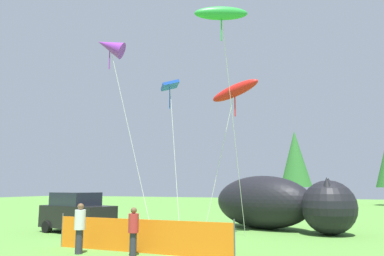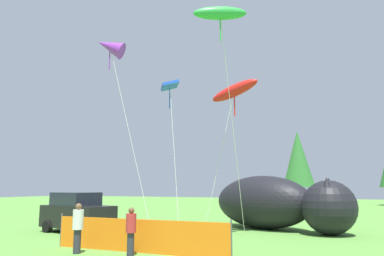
# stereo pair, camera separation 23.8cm
# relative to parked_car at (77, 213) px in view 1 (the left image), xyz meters

# --- Properties ---
(ground_plane) EXTENTS (120.00, 120.00, 0.00)m
(ground_plane) POSITION_rel_parked_car_xyz_m (3.91, -1.14, -0.97)
(ground_plane) COLOR #548C38
(parked_car) EXTENTS (4.17, 2.53, 1.98)m
(parked_car) POSITION_rel_parked_car_xyz_m (0.00, 0.00, 0.00)
(parked_car) COLOR black
(parked_car) RESTS_ON ground
(folding_chair) EXTENTS (0.66, 0.66, 0.89)m
(folding_chair) POSITION_rel_parked_car_xyz_m (7.94, -2.13, -0.43)
(folding_chair) COLOR #267F33
(folding_chair) RESTS_ON ground
(inflatable_cat) EXTENTS (8.18, 5.25, 2.87)m
(inflatable_cat) POSITION_rel_parked_car_xyz_m (8.99, 5.14, 0.36)
(inflatable_cat) COLOR black
(inflatable_cat) RESTS_ON ground
(safety_fence) EXTENTS (6.93, 0.13, 1.25)m
(safety_fence) POSITION_rel_parked_car_xyz_m (5.90, -3.68, -0.40)
(safety_fence) COLOR orange
(safety_fence) RESTS_ON ground
(spectator_in_green_shirt) EXTENTS (0.34, 0.34, 1.58)m
(spectator_in_green_shirt) POSITION_rel_parked_car_xyz_m (6.04, -4.32, -0.10)
(spectator_in_green_shirt) COLOR #2D2D38
(spectator_in_green_shirt) RESTS_ON ground
(spectator_in_red_shirt) EXTENTS (0.37, 0.37, 1.70)m
(spectator_in_red_shirt) POSITION_rel_parked_car_xyz_m (4.11, -4.70, -0.04)
(spectator_in_red_shirt) COLOR #2D2D38
(spectator_in_red_shirt) RESTS_ON ground
(kite_purple_delta) EXTENTS (3.74, 1.50, 10.61)m
(kite_purple_delta) POSITION_rel_parked_car_xyz_m (1.04, 0.85, 8.90)
(kite_purple_delta) COLOR silver
(kite_purple_delta) RESTS_ON ground
(kite_red_lizard) EXTENTS (2.86, 1.21, 7.64)m
(kite_red_lizard) POSITION_rel_parked_car_xyz_m (7.71, 2.13, 6.01)
(kite_red_lizard) COLOR silver
(kite_red_lizard) RESTS_ON ground
(kite_blue_box) EXTENTS (1.81, 1.78, 7.97)m
(kite_blue_box) POSITION_rel_parked_car_xyz_m (4.06, 2.22, 6.59)
(kite_blue_box) COLOR silver
(kite_blue_box) RESTS_ON ground
(kite_green_fish) EXTENTS (2.47, 3.66, 10.45)m
(kite_green_fish) POSITION_rel_parked_car_xyz_m (7.87, -0.28, 9.00)
(kite_green_fish) COLOR silver
(kite_green_fish) RESTS_ON ground
(horizon_tree_east) EXTENTS (3.86, 3.86, 9.22)m
(horizon_tree_east) POSITION_rel_parked_car_xyz_m (6.25, 32.81, 4.69)
(horizon_tree_east) COLOR brown
(horizon_tree_east) RESTS_ON ground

